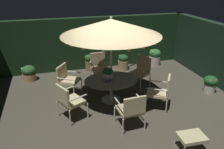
# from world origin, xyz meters

# --- Properties ---
(ground_plane) EXTENTS (7.99, 6.79, 0.02)m
(ground_plane) POSITION_xyz_m (0.00, 0.00, -0.01)
(ground_plane) COLOR #484336
(hedge_backdrop_rear) EXTENTS (7.99, 0.30, 2.08)m
(hedge_backdrop_rear) POSITION_xyz_m (0.00, 3.24, 1.04)
(hedge_backdrop_rear) COLOR black
(hedge_backdrop_rear) RESTS_ON ground_plane
(patio_dining_table) EXTENTS (1.62, 1.34, 0.70)m
(patio_dining_table) POSITION_xyz_m (-0.09, 0.30, 0.58)
(patio_dining_table) COLOR silver
(patio_dining_table) RESTS_ON ground_plane
(patio_umbrella) EXTENTS (2.78, 2.78, 2.57)m
(patio_umbrella) POSITION_xyz_m (-0.09, 0.30, 2.27)
(patio_umbrella) COLOR silver
(patio_umbrella) RESTS_ON ground_plane
(centerpiece_planter) EXTENTS (0.30, 0.30, 0.44)m
(centerpiece_planter) POSITION_xyz_m (-0.21, 0.24, 0.96)
(centerpiece_planter) COLOR silver
(centerpiece_planter) RESTS_ON patio_dining_table
(patio_chair_north) EXTENTS (0.83, 0.81, 1.00)m
(patio_chair_north) POSITION_xyz_m (1.17, -0.50, 0.56)
(patio_chair_north) COLOR silver
(patio_chair_north) RESTS_ON ground_plane
(patio_chair_northeast) EXTENTS (0.81, 0.82, 1.03)m
(patio_chair_northeast) POSITION_xyz_m (1.19, 1.07, 0.58)
(patio_chair_northeast) COLOR beige
(patio_chair_northeast) RESTS_ON ground_plane
(patio_chair_east) EXTENTS (0.60, 0.63, 1.03)m
(patio_chair_east) POSITION_xyz_m (-0.13, 1.79, 0.60)
(patio_chair_east) COLOR silver
(patio_chair_east) RESTS_ON ground_plane
(patio_chair_southeast) EXTENTS (0.81, 0.83, 0.98)m
(patio_chair_southeast) POSITION_xyz_m (-1.34, 1.10, 0.57)
(patio_chair_southeast) COLOR silver
(patio_chair_southeast) RESTS_ON ground_plane
(patio_chair_south) EXTENTS (0.80, 0.83, 1.00)m
(patio_chair_south) POSITION_xyz_m (-1.43, -0.34, 0.59)
(patio_chair_south) COLOR silver
(patio_chair_south) RESTS_ON ground_plane
(patio_chair_southwest) EXTENTS (0.66, 0.65, 0.97)m
(patio_chair_southwest) POSITION_xyz_m (0.01, -1.18, 0.57)
(patio_chair_southwest) COLOR silver
(patio_chair_southwest) RESTS_ON ground_plane
(ottoman_footrest) EXTENTS (0.60, 0.46, 0.36)m
(ottoman_footrest) POSITION_xyz_m (1.01, -2.26, 0.31)
(ottoman_footrest) COLOR silver
(ottoman_footrest) RESTS_ON ground_plane
(potted_plant_back_right) EXTENTS (0.50, 0.50, 0.70)m
(potted_plant_back_right) POSITION_xyz_m (2.55, 2.75, 0.36)
(potted_plant_back_right) COLOR beige
(potted_plant_back_right) RESTS_ON ground_plane
(potted_plant_back_center) EXTENTS (0.50, 0.50, 0.58)m
(potted_plant_back_center) POSITION_xyz_m (-2.59, 2.54, 0.30)
(potted_plant_back_center) COLOR tan
(potted_plant_back_center) RESTS_ON ground_plane
(potted_plant_left_far) EXTENTS (0.41, 0.41, 0.65)m
(potted_plant_left_far) POSITION_xyz_m (1.06, 2.58, 0.32)
(potted_plant_left_far) COLOR tan
(potted_plant_left_far) RESTS_ON ground_plane
(potted_plant_right_far) EXTENTS (0.45, 0.45, 0.57)m
(potted_plant_right_far) POSITION_xyz_m (3.19, -0.07, 0.31)
(potted_plant_right_far) COLOR beige
(potted_plant_right_far) RESTS_ON ground_plane
(potted_plant_right_near) EXTENTS (0.40, 0.39, 0.66)m
(potted_plant_right_near) POSITION_xyz_m (-0.26, 2.94, 0.35)
(potted_plant_right_near) COLOR olive
(potted_plant_right_near) RESTS_ON ground_plane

